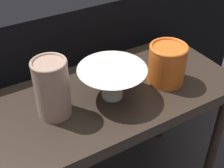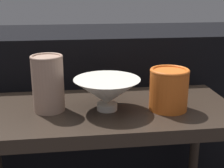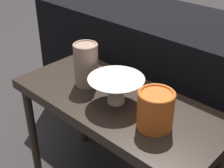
% 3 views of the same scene
% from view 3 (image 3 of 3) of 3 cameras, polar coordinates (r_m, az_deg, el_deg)
% --- Properties ---
extents(table, '(0.83, 0.37, 0.51)m').
position_cam_3_polar(table, '(1.18, 0.89, -5.24)').
color(table, '#2D231C').
rests_on(table, ground_plane).
extents(couch_backdrop, '(1.65, 0.50, 0.68)m').
position_cam_3_polar(couch_backdrop, '(1.57, 12.90, -0.84)').
color(couch_backdrop, black).
rests_on(couch_backdrop, ground_plane).
extents(bowl, '(0.20, 0.20, 0.10)m').
position_cam_3_polar(bowl, '(1.10, 0.76, -0.76)').
color(bowl, silver).
rests_on(bowl, table).
extents(vase_textured_left, '(0.10, 0.10, 0.17)m').
position_cam_3_polar(vase_textured_left, '(1.20, -4.62, 3.75)').
color(vase_textured_left, tan).
rests_on(vase_textured_left, table).
extents(vase_colorful_right, '(0.12, 0.12, 0.13)m').
position_cam_3_polar(vase_colorful_right, '(0.98, 7.96, -4.56)').
color(vase_colorful_right, orange).
rests_on(vase_colorful_right, table).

